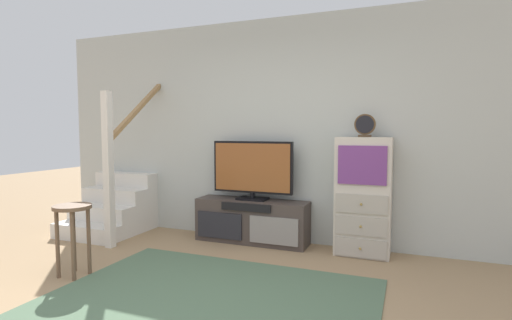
{
  "coord_description": "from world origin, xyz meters",
  "views": [
    {
      "loc": [
        1.45,
        -2.11,
        1.36
      ],
      "look_at": [
        -0.13,
        1.91,
        1.03
      ],
      "focal_mm": 27.38,
      "sensor_mm": 36.0,
      "label": 1
    }
  ],
  "objects": [
    {
      "name": "area_rug",
      "position": [
        0.0,
        0.6,
        0.01
      ],
      "size": [
        2.6,
        1.8,
        0.01
      ],
      "primitive_type": "cube",
      "color": "#4C664C",
      "rests_on": "ground_plane"
    },
    {
      "name": "desk_clock",
      "position": [
        1.01,
        2.19,
        1.41
      ],
      "size": [
        0.22,
        0.08,
        0.25
      ],
      "color": "#4C3823",
      "rests_on": "side_cabinet"
    },
    {
      "name": "side_cabinet",
      "position": [
        1.0,
        2.2,
        0.64
      ],
      "size": [
        0.58,
        0.38,
        1.28
      ],
      "color": "beige",
      "rests_on": "ground_plane"
    },
    {
      "name": "television",
      "position": [
        -0.3,
        2.22,
        0.89
      ],
      "size": [
        1.01,
        0.22,
        0.71
      ],
      "color": "black",
      "rests_on": "media_console"
    },
    {
      "name": "back_wall",
      "position": [
        0.0,
        2.46,
        1.35
      ],
      "size": [
        6.4,
        0.12,
        2.7
      ],
      "primitive_type": "cube",
      "color": "#B2B7B2",
      "rests_on": "ground_plane"
    },
    {
      "name": "bar_stool_near",
      "position": [
        -1.43,
        0.57,
        0.5
      ],
      "size": [
        0.34,
        0.34,
        0.67
      ],
      "color": "brown",
      "rests_on": "ground_plane"
    },
    {
      "name": "media_console",
      "position": [
        -0.3,
        2.19,
        0.26
      ],
      "size": [
        1.37,
        0.38,
        0.52
      ],
      "color": "#423833",
      "rests_on": "ground_plane"
    },
    {
      "name": "staircase",
      "position": [
        -2.24,
        2.2,
        0.37
      ],
      "size": [
        1.0,
        1.36,
        2.2
      ],
      "color": "silver",
      "rests_on": "ground_plane"
    }
  ]
}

